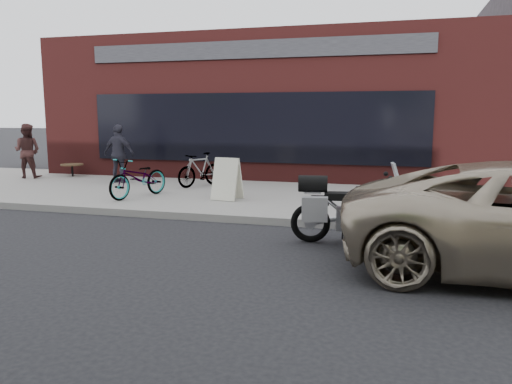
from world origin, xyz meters
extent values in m
plane|color=black|center=(0.00, 0.00, 0.00)|extent=(120.00, 120.00, 0.00)
cube|color=gray|center=(0.00, 7.00, 0.07)|extent=(44.00, 6.00, 0.15)
cube|color=#551D1B|center=(-2.00, 14.00, 2.25)|extent=(14.00, 10.00, 4.50)
cube|color=black|center=(-2.00, 8.97, 1.70)|extent=(10.00, 0.08, 2.00)
cube|color=#28272C|center=(-2.00, 8.97, 3.90)|extent=(10.00, 0.08, 0.50)
torus|color=black|center=(0.77, 2.99, 0.32)|extent=(0.66, 0.20, 0.65)
torus|color=black|center=(2.21, 3.20, 0.32)|extent=(0.66, 0.20, 0.65)
cube|color=#B7B7BC|center=(1.44, 3.08, 0.41)|extent=(0.57, 0.37, 0.37)
cube|color=black|center=(1.73, 3.13, 0.80)|extent=(0.53, 0.38, 0.25)
cube|color=black|center=(1.25, 3.06, 0.78)|extent=(0.57, 0.35, 0.12)
cube|color=black|center=(0.91, 3.01, 0.70)|extent=(0.32, 0.25, 0.14)
cube|color=black|center=(2.02, 3.17, 0.92)|extent=(0.21, 0.26, 0.21)
cube|color=silver|center=(2.09, 3.18, 1.17)|extent=(0.18, 0.31, 0.33)
cylinder|color=black|center=(1.95, 3.16, 0.99)|extent=(0.13, 0.68, 0.03)
cube|color=#B7B7BC|center=(0.80, 2.99, 0.84)|extent=(0.31, 0.33, 0.03)
cube|color=gray|center=(0.87, 2.75, 0.60)|extent=(0.43, 0.23, 0.39)
cylinder|color=black|center=(0.80, 2.99, 0.97)|extent=(0.50, 0.34, 0.27)
cylinder|color=#B7B7BC|center=(1.04, 3.18, 0.34)|extent=(0.55, 0.15, 0.19)
imported|color=gray|center=(-3.72, 5.48, 0.61)|extent=(1.11, 1.87, 0.93)
imported|color=gray|center=(-3.00, 7.53, 0.61)|extent=(1.09, 1.54, 0.91)
cube|color=silver|center=(-1.64, 5.63, 0.63)|extent=(0.64, 0.38, 0.96)
cube|color=silver|center=(-1.60, 5.88, 0.63)|extent=(0.64, 0.38, 0.96)
cylinder|color=black|center=(-7.71, 8.49, 0.33)|extent=(0.06, 0.06, 0.35)
cylinder|color=#4D3924|center=(-7.71, 8.49, 0.52)|extent=(0.69, 0.69, 0.04)
imported|color=#452625|center=(-8.77, 7.81, 0.98)|extent=(0.92, 0.78, 1.66)
imported|color=#363544|center=(-5.50, 7.61, 0.98)|extent=(1.01, 0.50, 1.66)
camera|label=1|loc=(2.07, -4.97, 2.09)|focal=35.00mm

